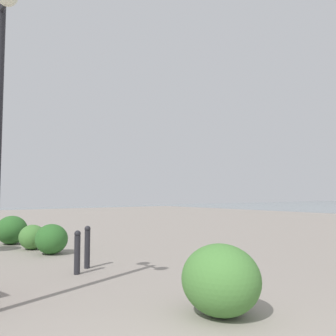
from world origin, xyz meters
TOP-DOWN VIEW (x-y plane):
  - bollard_near at (5.13, -0.77)m, footprint 0.13×0.13m
  - bollard_mid at (5.55, -1.18)m, footprint 0.13×0.13m
  - shrub_low at (1.66, -1.28)m, footprint 1.10×0.99m
  - shrub_round at (7.81, -1.20)m, footprint 0.93×0.83m
  - shrub_wide at (10.43, -0.85)m, footprint 1.05×0.94m
  - shrub_tall at (8.95, -1.05)m, footprint 0.82×0.74m

SIDE VIEW (x-z plane):
  - shrub_tall at x=8.95m, z-range 0.00..0.70m
  - shrub_round at x=7.81m, z-range 0.00..0.79m
  - shrub_wide at x=10.43m, z-range 0.00..0.89m
  - bollard_near at x=5.13m, z-range 0.02..0.88m
  - shrub_low at x=1.66m, z-range 0.00..0.93m
  - bollard_mid at x=5.55m, z-range 0.02..0.92m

